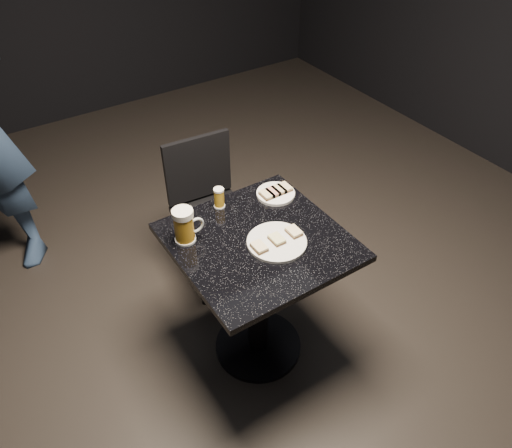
% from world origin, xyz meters
% --- Properties ---
extents(floor, '(6.00, 6.00, 0.00)m').
position_xyz_m(floor, '(0.00, 0.00, 0.00)').
color(floor, black).
rests_on(floor, ground).
extents(plate_large, '(0.25, 0.25, 0.01)m').
position_xyz_m(plate_large, '(0.05, -0.06, 0.76)').
color(plate_large, silver).
rests_on(plate_large, table).
extents(plate_small, '(0.18, 0.18, 0.01)m').
position_xyz_m(plate_small, '(0.24, 0.22, 0.76)').
color(plate_small, white).
rests_on(plate_small, table).
extents(table, '(0.70, 0.70, 0.75)m').
position_xyz_m(table, '(0.00, 0.00, 0.51)').
color(table, black).
rests_on(table, floor).
extents(beer_mug, '(0.13, 0.09, 0.16)m').
position_xyz_m(beer_mug, '(-0.26, 0.16, 0.83)').
color(beer_mug, silver).
rests_on(beer_mug, table).
extents(beer_tumbler, '(0.05, 0.05, 0.10)m').
position_xyz_m(beer_tumbler, '(-0.03, 0.29, 0.80)').
color(beer_tumbler, white).
rests_on(beer_tumbler, table).
extents(chair, '(0.40, 0.40, 0.86)m').
position_xyz_m(chair, '(0.08, 0.62, 0.50)').
color(chair, black).
rests_on(chair, floor).
extents(canapes_on_plate_large, '(0.23, 0.07, 0.02)m').
position_xyz_m(canapes_on_plate_large, '(0.05, -0.06, 0.77)').
color(canapes_on_plate_large, '#4C3521').
rests_on(canapes_on_plate_large, plate_large).
extents(canapes_on_plate_small, '(0.15, 0.07, 0.02)m').
position_xyz_m(canapes_on_plate_small, '(0.24, 0.22, 0.77)').
color(canapes_on_plate_small, '#4C3521').
rests_on(canapes_on_plate_small, plate_small).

